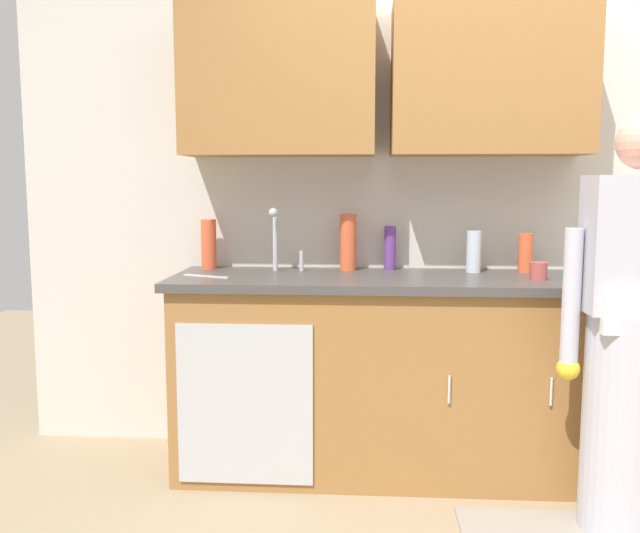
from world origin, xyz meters
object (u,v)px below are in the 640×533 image
bottle_cleaner_spray (390,248)px  knife_on_counter (206,276)px  sink (280,278)px  sponge (576,274)px  bottle_water_tall (525,253)px  bottle_water_short (209,244)px  bottle_soap (474,252)px  person_at_sink (631,360)px  cup_by_sink (539,271)px  bottle_dish_liquid (348,242)px

bottle_cleaner_spray → knife_on_counter: 0.92m
sink → sponge: bearing=0.5°
bottle_water_tall → bottle_water_short: bearing=178.8°
bottle_soap → sponge: bearing=-17.0°
person_at_sink → bottle_water_short: size_ratio=6.50×
person_at_sink → bottle_cleaner_spray: 1.23m
cup_by_sink → sponge: 0.23m
person_at_sink → knife_on_counter: size_ratio=6.75×
bottle_water_short → knife_on_counter: (0.05, -0.29, -0.12)m
person_at_sink → knife_on_counter: person_at_sink is taller
bottle_cleaner_spray → knife_on_counter: size_ratio=0.91×
sink → sponge: (1.37, 0.01, 0.03)m
bottle_soap → cup_by_sink: bottle_soap is taller
bottle_soap → bottle_dish_liquid: bearing=176.3°
bottle_soap → bottle_cleaner_spray: bearing=169.5°
sink → bottle_water_short: bearing=153.3°
knife_on_counter → sink: bearing=37.2°
person_at_sink → sponge: (-0.06, 0.54, 0.26)m
bottle_water_short → bottle_soap: bottle_water_short is taller
bottle_dish_liquid → knife_on_counter: size_ratio=1.16×
bottle_cleaner_spray → bottle_water_short: 0.91m
bottle_cleaner_spray → bottle_soap: 0.41m
bottle_water_tall → bottle_soap: 0.25m
cup_by_sink → bottle_dish_liquid: bearing=161.7°
knife_on_counter → bottle_cleaner_spray: bearing=41.1°
bottle_cleaner_spray → sponge: (0.85, -0.21, -0.09)m
sink → bottle_water_short: 0.45m
bottle_dish_liquid → sink: bearing=-149.7°
bottle_cleaner_spray → sponge: bottle_cleaner_spray is taller
person_at_sink → bottle_dish_liquid: person_at_sink is taller
bottle_water_tall → sponge: bottle_water_tall is taller
bottle_water_short → bottle_soap: size_ratio=1.24×
cup_by_sink → person_at_sink: bearing=-59.9°
sink → bottle_water_short: sink is taller
sink → bottle_soap: bearing=9.0°
sponge → sink: bearing=-179.5°
sink → bottle_water_tall: 1.19m
sink → bottle_cleaner_spray: (0.53, 0.22, 0.12)m
bottle_cleaner_spray → cup_by_sink: size_ratio=2.72×
bottle_soap → bottle_dish_liquid: size_ratio=0.72×
sponge → bottle_water_short: bearing=174.1°
bottle_water_short → cup_by_sink: 1.59m
person_at_sink → bottle_water_tall: size_ratio=8.56×
bottle_water_short → bottle_dish_liquid: bearing=-0.4°
bottle_dish_liquid → sponge: bearing=-9.4°
bottle_dish_liquid → bottle_cleaner_spray: bearing=9.7°
bottle_dish_liquid → cup_by_sink: 0.91m
knife_on_counter → sponge: bearing=24.3°
cup_by_sink → knife_on_counter: size_ratio=0.33×
bottle_soap → cup_by_sink: bearing=-44.5°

